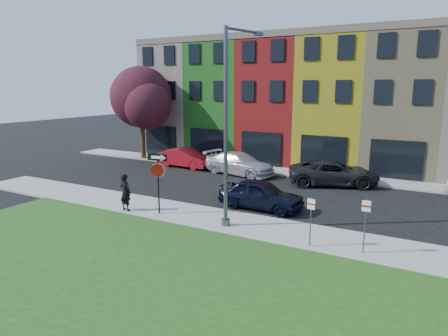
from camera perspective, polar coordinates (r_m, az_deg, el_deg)
The scene contains 14 objects.
ground at distance 16.26m, azimuth -1.83°, elevation -11.45°, with size 120.00×120.00×0.00m, color black.
sidewalk_near at distance 17.97m, azimuth 8.74°, elevation -9.08°, with size 40.00×3.00×0.12m, color gray.
sidewalk_far at distance 30.47m, azimuth 7.82°, elevation -0.44°, with size 40.00×2.40×0.12m, color gray.
rowhouse_block at distance 35.53m, azimuth 12.48°, elevation 9.13°, with size 30.00×10.12×10.00m.
stop_sign at distance 19.80m, azimuth -9.45°, elevation -0.48°, with size 1.04×0.21×3.03m.
man at distance 20.94m, azimuth -13.90°, elevation -3.39°, with size 0.74×0.53×1.90m, color black.
sedan_near at distance 21.14m, azimuth 5.29°, elevation -3.78°, with size 4.59×1.95×1.55m, color black.
parked_car_red at distance 31.96m, azimuth -5.48°, elevation 1.46°, with size 4.70×1.88×1.52m, color maroon.
parked_car_silver at distance 29.26m, azimuth 2.22°, elevation 0.64°, with size 5.79×3.11×1.60m, color #B0B1B5.
parked_car_dark at distance 27.03m, azimuth 15.37°, elevation -0.69°, with size 6.34×4.60×1.60m, color black.
street_lamp at distance 17.60m, azimuth 0.69°, elevation 5.57°, with size 0.91×2.53×8.72m.
parking_sign_a at distance 16.11m, azimuth 12.29°, elevation -6.63°, with size 0.32×0.11×2.03m.
parking_sign_b at distance 16.02m, azimuth 19.55°, elevation -6.87°, with size 0.32×0.09×2.16m.
tree_purple at distance 35.58m, azimuth -11.55°, elevation 9.68°, with size 6.31×5.52×7.95m.
Camera 1 is at (7.70, -12.83, 6.37)m, focal length 32.00 mm.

